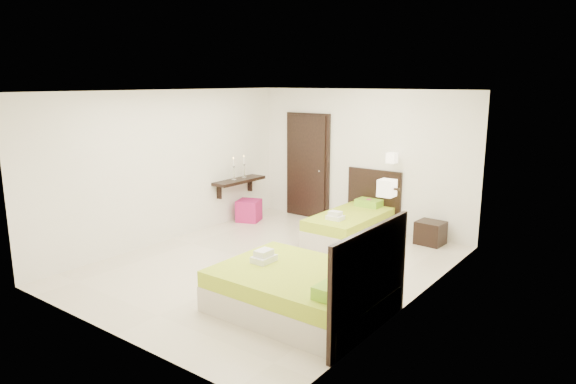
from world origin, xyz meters
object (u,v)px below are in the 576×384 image
Objects in this scene: bed_double at (304,290)px; ottoman at (249,210)px; bed_single at (352,224)px; nightstand at (430,233)px.

bed_double is 4.63× the size of ottoman.
ottoman is (-2.24, -0.21, -0.06)m from bed_single.
nightstand is 1.05× the size of ottoman.
ottoman is at bearing -164.52° from nightstand.
bed_double reaches higher than bed_single.
bed_double is 4.27m from ottoman.
bed_single reaches higher than ottoman.
bed_single reaches higher than nightstand.
bed_double is 4.42× the size of nightstand.
ottoman is at bearing 140.03° from bed_double.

